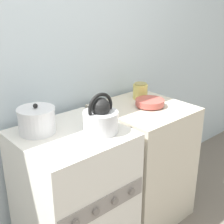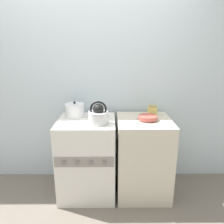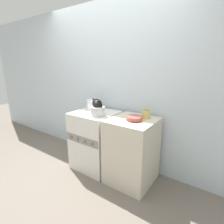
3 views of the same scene
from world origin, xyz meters
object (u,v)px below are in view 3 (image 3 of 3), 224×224
kettle (98,109)px  stove (96,140)px  enamel_bowl (134,118)px  cooking_pot (93,105)px  storage_jar (146,114)px

kettle → stove: bearing=143.2°
kettle → enamel_bowl: bearing=10.0°
stove → cooking_pot: 0.55m
kettle → enamel_bowl: (0.52, 0.09, -0.05)m
stove → kettle: size_ratio=3.54×
storage_jar → stove: bearing=-168.2°
kettle → cooking_pot: (-0.28, 0.24, -0.01)m
stove → cooking_pot: bearing=136.6°
stove → kettle: 0.56m
kettle → storage_jar: 0.66m
stove → storage_jar: (0.74, 0.16, 0.51)m
kettle → cooking_pot: bearing=139.8°
stove → cooking_pot: cooking_pot is taller
kettle → cooking_pot: size_ratio=1.16×
cooking_pot → storage_jar: cooking_pot is taller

